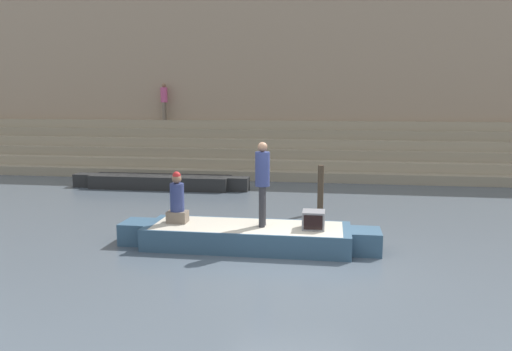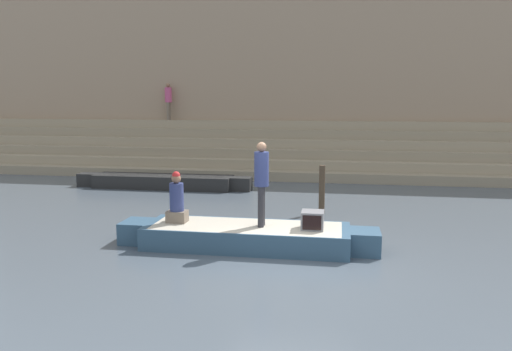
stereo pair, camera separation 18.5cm
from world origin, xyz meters
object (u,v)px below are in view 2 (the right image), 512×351
moored_boat_shore (163,181)px  person_on_steps (168,99)px  mooring_post (322,189)px  tv_set (313,220)px  rowboat_main (247,236)px  person_rowing (177,201)px  person_standing (261,177)px

moored_boat_shore → person_on_steps: size_ratio=3.80×
mooring_post → person_on_steps: person_on_steps is taller
person_on_steps → moored_boat_shore: bearing=-35.5°
moored_boat_shore → tv_set: bearing=-44.4°
rowboat_main → person_rowing: person_rowing is taller
mooring_post → person_on_steps: 11.49m
mooring_post → person_on_steps: (-7.38, 8.45, 2.49)m
person_rowing → rowboat_main: bearing=-17.1°
person_standing → person_rowing: bearing=-164.2°
person_standing → tv_set: 1.38m
tv_set → mooring_post: 3.59m
tv_set → moored_boat_shore: bearing=127.2°
moored_boat_shore → person_on_steps: bearing=111.8°
rowboat_main → person_rowing: size_ratio=4.95×
rowboat_main → tv_set: size_ratio=11.86×
person_rowing → person_on_steps: size_ratio=0.67×
person_rowing → mooring_post: bearing=33.7°
person_standing → mooring_post: size_ratio=1.34×
rowboat_main → person_rowing: (-1.56, 0.04, 0.69)m
person_rowing → mooring_post: (3.02, 3.49, -0.27)m
rowboat_main → person_rowing: bearing=176.6°
tv_set → mooring_post: size_ratio=0.35×
tv_set → mooring_post: bearing=85.6°
rowboat_main → mooring_post: 3.85m
person_rowing → tv_set: 2.97m
rowboat_main → person_standing: size_ratio=3.11×
moored_boat_shore → person_on_steps: person_on_steps is taller
person_rowing → tv_set: person_rowing is taller
person_standing → person_rowing: (-1.88, 0.04, -0.58)m
person_rowing → mooring_post: person_rowing is taller
person_standing → moored_boat_shore: bearing=141.9°
tv_set → person_on_steps: bearing=117.8°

